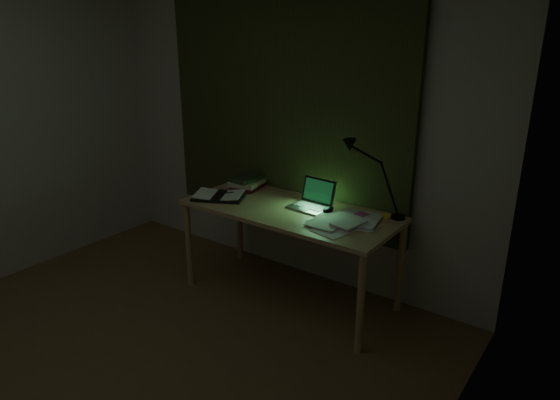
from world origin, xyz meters
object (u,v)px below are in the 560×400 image
at_px(laptop, 309,195).
at_px(desk, 289,254).
at_px(book_stack, 247,182).
at_px(desk_lamp, 401,181).
at_px(loose_papers, 343,221).
at_px(open_textbook, 219,196).

bearing_deg(laptop, desk, -140.05).
distance_m(desk, laptop, 0.48).
xyz_separation_m(book_stack, desk_lamp, (1.27, 0.08, 0.22)).
distance_m(laptop, loose_papers, 0.36).
relative_size(loose_papers, desk_lamp, 0.70).
bearing_deg(desk_lamp, book_stack, 178.50).
distance_m(desk, open_textbook, 0.70).
distance_m(open_textbook, desk_lamp, 1.37).
height_order(book_stack, desk_lamp, desk_lamp).
bearing_deg(desk, open_textbook, -168.59).
height_order(desk, loose_papers, loose_papers).
distance_m(desk, desk_lamp, 0.99).
relative_size(desk, loose_papers, 4.19).
xyz_separation_m(laptop, loose_papers, (0.33, -0.09, -0.09)).
height_order(laptop, book_stack, laptop).
bearing_deg(laptop, desk_lamp, 22.18).
height_order(open_textbook, desk_lamp, desk_lamp).
bearing_deg(book_stack, laptop, -9.58).
relative_size(laptop, open_textbook, 0.84).
bearing_deg(laptop, open_textbook, -160.05).
bearing_deg(open_textbook, loose_papers, -21.38).
xyz_separation_m(laptop, book_stack, (-0.67, 0.11, -0.05)).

